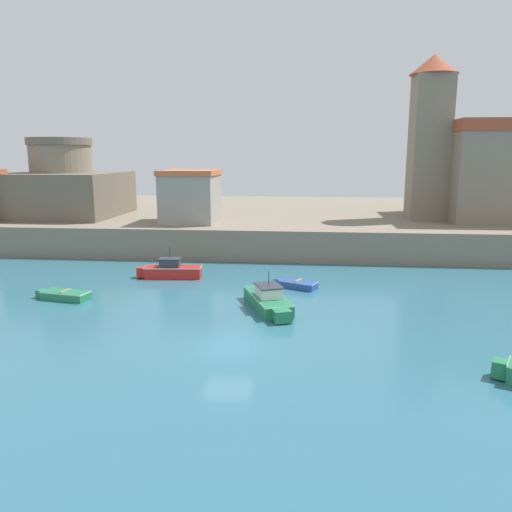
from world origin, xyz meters
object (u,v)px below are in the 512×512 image
Objects in this scene: dinghy_blue_2 at (297,284)px; dinghy_green_3 at (64,295)px; fortress at (63,188)px; church at (480,165)px; motorboat_green_0 at (268,300)px; motorboat_red_1 at (171,270)px; harbor_shed_near_wharf at (191,196)px.

dinghy_green_3 is (-16.09, -4.69, 0.01)m from dinghy_blue_2.
church is at bearing 2.99° from fortress.
motorboat_green_0 is 1.21× the size of motorboat_red_1.
dinghy_green_3 is at bearing -144.01° from church.
motorboat_red_1 is at bearing -147.51° from church.
dinghy_green_3 is at bearing -130.07° from motorboat_red_1.
motorboat_green_0 is at bearing -41.57° from motorboat_red_1.
dinghy_green_3 is at bearing -64.25° from fortress.
motorboat_red_1 is 8.98m from dinghy_green_3.
fortress is at bearing 136.70° from motorboat_green_0.
church is at bearing 47.31° from dinghy_blue_2.
harbor_shed_near_wharf is at bearing -15.12° from fortress.
fortress reaches higher than harbor_shed_near_wharf.
harbor_shed_near_wharf reaches higher than motorboat_green_0.
fortress reaches higher than dinghy_green_3.
motorboat_red_1 is 1.32× the size of dinghy_green_3.
motorboat_green_0 is at bearing -128.69° from church.
fortress is (-17.08, 16.57, 5.50)m from motorboat_red_1.
motorboat_red_1 is at bearing 49.93° from dinghy_green_3.
church is (35.64, 25.88, 8.48)m from dinghy_green_3.
fortress is (-27.39, 18.74, 5.81)m from dinghy_blue_2.
motorboat_green_0 is at bearing -107.99° from dinghy_blue_2.
church reaches higher than motorboat_red_1.
dinghy_green_3 is at bearing -163.74° from dinghy_blue_2.
dinghy_blue_2 is 30.06m from church.
motorboat_red_1 is 0.41× the size of fortress.
fortress reaches higher than motorboat_green_0.
harbor_shed_near_wharf is at bearing 115.91° from motorboat_green_0.
dinghy_blue_2 is 0.85× the size of dinghy_green_3.
dinghy_green_3 is at bearing -103.81° from harbor_shed_near_wharf.
motorboat_red_1 reaches higher than dinghy_blue_2.
dinghy_green_3 is (-14.33, 0.72, -0.26)m from motorboat_green_0.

